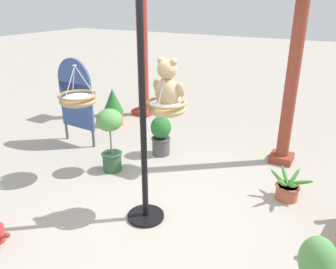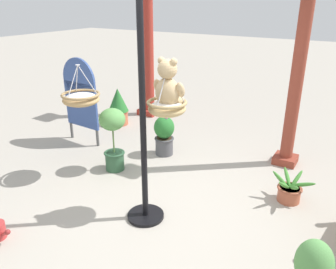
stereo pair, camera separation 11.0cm
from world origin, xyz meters
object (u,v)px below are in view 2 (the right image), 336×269
at_px(potted_plant_flowering_red, 118,106).
at_px(display_sign_board, 80,94).
at_px(hanging_basket_with_teddy, 167,107).
at_px(hanging_basket_left_high, 81,99).
at_px(potted_plant_bushy_green, 113,134).
at_px(greenhouse_pillar_left, 298,72).
at_px(potted_plant_trailing_ivy, 289,191).
at_px(greenhouse_pillar_right, 148,54).
at_px(teddy_bear, 168,86).
at_px(display_pole_central, 144,155).
at_px(potted_plant_broad_leaf, 164,134).

distance_m(potted_plant_flowering_red, display_sign_board, 1.17).
bearing_deg(potted_plant_flowering_red, hanging_basket_with_teddy, -40.72).
height_order(hanging_basket_left_high, potted_plant_bushy_green, hanging_basket_left_high).
height_order(hanging_basket_left_high, greenhouse_pillar_left, greenhouse_pillar_left).
bearing_deg(hanging_basket_with_teddy, potted_plant_flowering_red, 139.28).
relative_size(potted_plant_trailing_ivy, display_sign_board, 0.36).
height_order(greenhouse_pillar_right, display_sign_board, greenhouse_pillar_right).
bearing_deg(potted_plant_flowering_red, teddy_bear, -40.38).
xyz_separation_m(teddy_bear, display_sign_board, (-2.43, 1.05, -0.68)).
distance_m(display_pole_central, potted_plant_trailing_ivy, 2.00).
xyz_separation_m(greenhouse_pillar_right, potted_plant_broad_leaf, (1.42, -1.65, -0.99)).
xyz_separation_m(hanging_basket_with_teddy, potted_plant_trailing_ivy, (1.24, 1.01, -1.20)).
bearing_deg(greenhouse_pillar_left, potted_plant_trailing_ivy, -74.42).
height_order(potted_plant_bushy_green, display_sign_board, display_sign_board).
height_order(greenhouse_pillar_right, potted_plant_broad_leaf, greenhouse_pillar_right).
distance_m(greenhouse_pillar_left, potted_plant_trailing_ivy, 1.75).
xyz_separation_m(hanging_basket_with_teddy, greenhouse_pillar_left, (0.94, 2.11, 0.12)).
bearing_deg(potted_plant_bushy_green, display_pole_central, -34.85).
relative_size(greenhouse_pillar_left, potted_plant_broad_leaf, 4.37).
bearing_deg(teddy_bear, potted_plant_flowering_red, 139.62).
xyz_separation_m(potted_plant_bushy_green, potted_plant_broad_leaf, (0.36, 0.86, -0.22)).
relative_size(greenhouse_pillar_left, potted_plant_flowering_red, 3.96).
bearing_deg(potted_plant_trailing_ivy, teddy_bear, -141.63).
bearing_deg(potted_plant_bushy_green, greenhouse_pillar_left, 35.87).
bearing_deg(potted_plant_broad_leaf, hanging_basket_left_high, -116.22).
relative_size(potted_plant_bushy_green, display_sign_board, 0.64).
bearing_deg(teddy_bear, greenhouse_pillar_right, 127.65).
bearing_deg(hanging_basket_left_high, greenhouse_pillar_right, 106.20).
height_order(hanging_basket_with_teddy, display_sign_board, hanging_basket_with_teddy).
relative_size(teddy_bear, greenhouse_pillar_left, 0.18).
height_order(hanging_basket_with_teddy, potted_plant_flowering_red, hanging_basket_with_teddy).
xyz_separation_m(hanging_basket_with_teddy, display_sign_board, (-2.43, 1.08, -0.45)).
relative_size(potted_plant_broad_leaf, display_sign_board, 0.45).
xyz_separation_m(greenhouse_pillar_left, potted_plant_bushy_green, (-2.19, -1.59, -0.89)).
xyz_separation_m(hanging_basket_left_high, potted_plant_broad_leaf, (0.59, 1.20, -0.83)).
height_order(potted_plant_bushy_green, potted_plant_trailing_ivy, potted_plant_bushy_green).
xyz_separation_m(teddy_bear, potted_plant_broad_leaf, (-0.90, 1.36, -1.22)).
bearing_deg(potted_plant_bushy_green, teddy_bear, -21.52).
distance_m(hanging_basket_with_teddy, display_sign_board, 2.70).
bearing_deg(greenhouse_pillar_right, hanging_basket_with_teddy, -52.57).
height_order(greenhouse_pillar_right, potted_plant_trailing_ivy, greenhouse_pillar_right).
distance_m(potted_plant_flowering_red, potted_plant_bushy_green, 2.03).
bearing_deg(potted_plant_broad_leaf, display_sign_board, -168.85).
distance_m(display_pole_central, greenhouse_pillar_right, 3.97).
bearing_deg(potted_plant_bushy_green, potted_plant_broad_leaf, 67.33).
relative_size(potted_plant_bushy_green, potted_plant_broad_leaf, 1.41).
distance_m(hanging_basket_with_teddy, potted_plant_broad_leaf, 1.92).
relative_size(hanging_basket_left_high, potted_plant_broad_leaf, 0.81).
xyz_separation_m(hanging_basket_with_teddy, greenhouse_pillar_right, (-2.32, 3.03, -0.00)).
bearing_deg(potted_plant_trailing_ivy, greenhouse_pillar_left, 105.58).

